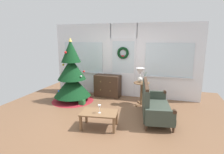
% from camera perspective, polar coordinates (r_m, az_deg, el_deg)
% --- Properties ---
extents(ground_plane, '(6.76, 6.76, 0.00)m').
position_cam_1_polar(ground_plane, '(4.97, -2.48, -12.61)').
color(ground_plane, brown).
extents(back_wall_with_door, '(5.20, 0.19, 2.55)m').
position_cam_1_polar(back_wall_with_door, '(6.56, 3.54, 5.14)').
color(back_wall_with_door, white).
rests_on(back_wall_with_door, ground).
extents(christmas_tree, '(1.37, 1.37, 2.07)m').
position_cam_1_polar(christmas_tree, '(6.18, -12.25, -0.15)').
color(christmas_tree, '#4C331E').
rests_on(christmas_tree, ground).
extents(dresser_cabinet, '(0.93, 0.49, 0.78)m').
position_cam_1_polar(dresser_cabinet, '(6.59, -1.36, -2.73)').
color(dresser_cabinet, '#3D281C').
rests_on(dresser_cabinet, ground).
extents(settee_sofa, '(0.94, 1.67, 0.96)m').
position_cam_1_polar(settee_sofa, '(4.97, 12.43, -8.18)').
color(settee_sofa, '#3D281C').
rests_on(settee_sofa, ground).
extents(side_table, '(0.50, 0.48, 0.72)m').
position_cam_1_polar(side_table, '(5.81, 9.04, -3.70)').
color(side_table, brown).
rests_on(side_table, ground).
extents(table_lamp, '(0.28, 0.28, 0.44)m').
position_cam_1_polar(table_lamp, '(5.74, 8.67, 1.21)').
color(table_lamp, silver).
rests_on(table_lamp, side_table).
extents(flower_vase, '(0.11, 0.10, 0.35)m').
position_cam_1_polar(flower_vase, '(5.66, 10.07, -0.74)').
color(flower_vase, '#99ADBC').
rests_on(flower_vase, side_table).
extents(coffee_table, '(0.90, 0.63, 0.38)m').
position_cam_1_polar(coffee_table, '(4.40, -3.96, -11.39)').
color(coffee_table, brown).
rests_on(coffee_table, ground).
extents(wine_glass, '(0.08, 0.08, 0.20)m').
position_cam_1_polar(wine_glass, '(4.28, -3.90, -9.22)').
color(wine_glass, silver).
rests_on(wine_glass, coffee_table).
extents(gift_box, '(0.17, 0.16, 0.17)m').
position_cam_1_polar(gift_box, '(5.94, -9.20, -7.63)').
color(gift_box, '#266633').
rests_on(gift_box, ground).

